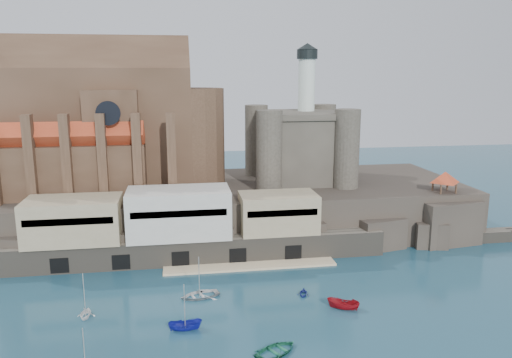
{
  "coord_description": "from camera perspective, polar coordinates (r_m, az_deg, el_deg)",
  "views": [
    {
      "loc": [
        -9.89,
        -63.0,
        33.02
      ],
      "look_at": [
        5.22,
        32.0,
        12.59
      ],
      "focal_mm": 35.0,
      "sensor_mm": 36.0,
      "label": 1
    }
  ],
  "objects": [
    {
      "name": "boat_6",
      "position": [
        77.7,
        -6.46,
        -13.24
      ],
      "size": [
        2.3,
        4.42,
        5.95
      ],
      "primitive_type": "imported",
      "rotation": [
        0.0,
        0.0,
        4.98
      ],
      "color": "silver",
      "rests_on": "ground"
    },
    {
      "name": "boat_2",
      "position": [
        69.08,
        -8.09,
        -16.69
      ],
      "size": [
        1.77,
        1.73,
        4.45
      ],
      "primitive_type": "imported",
      "rotation": [
        0.0,
        0.0,
        1.54
      ],
      "color": "#141B95",
      "rests_on": "ground"
    },
    {
      "name": "castle_keep",
      "position": [
        108.27,
        4.94,
        4.14
      ],
      "size": [
        21.2,
        21.2,
        29.3
      ],
      "color": "#423D34",
      "rests_on": "promontory"
    },
    {
      "name": "boat_7",
      "position": [
        78.17,
        5.41,
        -13.05
      ],
      "size": [
        2.69,
        2.16,
        2.71
      ],
      "primitive_type": "imported",
      "rotation": [
        0.0,
        0.0,
        5.92
      ],
      "color": "navy",
      "rests_on": "ground"
    },
    {
      "name": "boat_4",
      "position": [
        75.37,
        -18.87,
        -14.68
      ],
      "size": [
        3.05,
        2.03,
        3.36
      ],
      "primitive_type": "imported",
      "rotation": [
        0.0,
        0.0,
        3.05
      ],
      "color": "white",
      "rests_on": "ground"
    },
    {
      "name": "ground",
      "position": [
        71.82,
        -0.11,
        -15.38
      ],
      "size": [
        300.0,
        300.0,
        0.0
      ],
      "primitive_type": "plane",
      "color": "#183F51",
      "rests_on": "ground"
    },
    {
      "name": "church",
      "position": [
        106.38,
        -16.76,
        5.61
      ],
      "size": [
        47.0,
        25.93,
        30.51
      ],
      "color": "#452F20",
      "rests_on": "promontory"
    },
    {
      "name": "rock_outcrop",
      "position": [
        106.89,
        20.48,
        -4.53
      ],
      "size": [
        14.5,
        10.5,
        8.7
      ],
      "color": "#2A241F",
      "rests_on": "ground"
    },
    {
      "name": "pavilion",
      "position": [
        105.0,
        20.79,
        0.06
      ],
      "size": [
        6.4,
        6.4,
        5.4
      ],
      "color": "#452F20",
      "rests_on": "rock_outcrop"
    },
    {
      "name": "promontory",
      "position": [
        106.6,
        -3.5,
        -3.31
      ],
      "size": [
        100.0,
        36.0,
        10.0
      ],
      "color": "#2A241F",
      "rests_on": "ground"
    },
    {
      "name": "boat_3",
      "position": [
        63.74,
        2.38,
        -19.22
      ],
      "size": [
        3.17,
        4.22,
        5.85
      ],
      "primitive_type": "imported",
      "rotation": [
        0.0,
        0.0,
        2.11
      ],
      "color": "#1E6B4D",
      "rests_on": "ground"
    },
    {
      "name": "boat_5",
      "position": [
        74.77,
        9.91,
        -14.41
      ],
      "size": [
        2.36,
        2.34,
        4.66
      ],
      "primitive_type": "imported",
      "rotation": [
        0.0,
        0.0,
        4.29
      ],
      "color": "maroon",
      "rests_on": "ground"
    },
    {
      "name": "quay",
      "position": [
        90.2,
        -8.85,
        -5.54
      ],
      "size": [
        70.0,
        12.0,
        13.05
      ],
      "color": "#645D50",
      "rests_on": "ground"
    }
  ]
}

